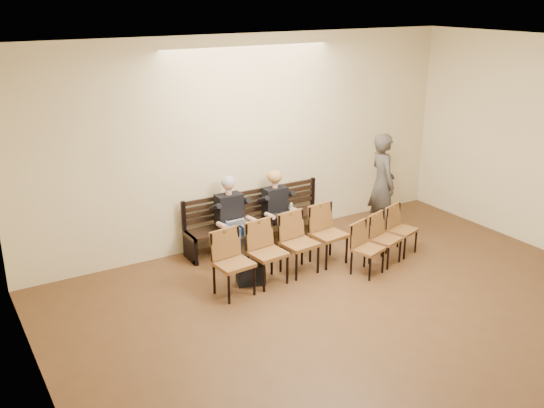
{
  "coord_description": "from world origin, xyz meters",
  "views": [
    {
      "loc": [
        -4.76,
        -3.7,
        4.12
      ],
      "look_at": [
        -0.11,
        4.05,
        0.94
      ],
      "focal_mm": 40.0,
      "sensor_mm": 36.0,
      "label": 1
    }
  ],
  "objects_px": {
    "seated_man": "(232,218)",
    "seated_woman": "(278,211)",
    "chair_row_back": "(386,239)",
    "laptop": "(238,224)",
    "passerby": "(383,176)",
    "bench": "(258,233)",
    "water_bottle": "(291,216)",
    "bag": "(251,274)",
    "chair_row_front": "(284,249)"
  },
  "relations": [
    {
      "from": "bag",
      "to": "chair_row_back",
      "type": "xyz_separation_m",
      "value": [
        2.19,
        -0.48,
        0.26
      ]
    },
    {
      "from": "bench",
      "to": "passerby",
      "type": "bearing_deg",
      "value": -15.32
    },
    {
      "from": "seated_man",
      "to": "laptop",
      "type": "relative_size",
      "value": 3.98
    },
    {
      "from": "seated_man",
      "to": "bag",
      "type": "relative_size",
      "value": 3.18
    },
    {
      "from": "seated_woman",
      "to": "laptop",
      "type": "bearing_deg",
      "value": -170.73
    },
    {
      "from": "seated_man",
      "to": "chair_row_front",
      "type": "relative_size",
      "value": 0.56
    },
    {
      "from": "bag",
      "to": "passerby",
      "type": "xyz_separation_m",
      "value": [
        3.01,
        0.61,
        0.9
      ]
    },
    {
      "from": "bench",
      "to": "laptop",
      "type": "distance_m",
      "value": 0.67
    },
    {
      "from": "passerby",
      "to": "chair_row_front",
      "type": "relative_size",
      "value": 0.91
    },
    {
      "from": "laptop",
      "to": "passerby",
      "type": "distance_m",
      "value": 2.77
    },
    {
      "from": "passerby",
      "to": "chair_row_back",
      "type": "xyz_separation_m",
      "value": [
        -0.82,
        -1.08,
        -0.64
      ]
    },
    {
      "from": "water_bottle",
      "to": "passerby",
      "type": "xyz_separation_m",
      "value": [
        1.74,
        -0.26,
        0.49
      ]
    },
    {
      "from": "bench",
      "to": "chair_row_front",
      "type": "xyz_separation_m",
      "value": [
        -0.29,
        -1.3,
        0.25
      ]
    },
    {
      "from": "seated_man",
      "to": "seated_woman",
      "type": "relative_size",
      "value": 1.09
    },
    {
      "from": "bench",
      "to": "bag",
      "type": "height_order",
      "value": "bench"
    },
    {
      "from": "seated_man",
      "to": "bag",
      "type": "xyz_separation_m",
      "value": [
        -0.26,
        -1.09,
        -0.49
      ]
    },
    {
      "from": "chair_row_front",
      "to": "water_bottle",
      "type": "bearing_deg",
      "value": 46.29
    },
    {
      "from": "seated_man",
      "to": "chair_row_front",
      "type": "bearing_deg",
      "value": -77.28
    },
    {
      "from": "water_bottle",
      "to": "seated_woman",
      "type": "bearing_deg",
      "value": 120.16
    },
    {
      "from": "seated_man",
      "to": "chair_row_front",
      "type": "height_order",
      "value": "seated_man"
    },
    {
      "from": "seated_man",
      "to": "chair_row_back",
      "type": "bearing_deg",
      "value": -39.09
    },
    {
      "from": "laptop",
      "to": "passerby",
      "type": "relative_size",
      "value": 0.15
    },
    {
      "from": "bench",
      "to": "chair_row_back",
      "type": "height_order",
      "value": "chair_row_back"
    },
    {
      "from": "water_bottle",
      "to": "chair_row_back",
      "type": "height_order",
      "value": "chair_row_back"
    },
    {
      "from": "passerby",
      "to": "chair_row_front",
      "type": "height_order",
      "value": "passerby"
    },
    {
      "from": "laptop",
      "to": "chair_row_back",
      "type": "xyz_separation_m",
      "value": [
        1.89,
        -1.43,
        -0.16
      ]
    },
    {
      "from": "laptop",
      "to": "seated_man",
      "type": "bearing_deg",
      "value": 109.87
    },
    {
      "from": "seated_man",
      "to": "bag",
      "type": "height_order",
      "value": "seated_man"
    },
    {
      "from": "bench",
      "to": "seated_man",
      "type": "bearing_deg",
      "value": -167.82
    },
    {
      "from": "chair_row_front",
      "to": "chair_row_back",
      "type": "bearing_deg",
      "value": -19.15
    },
    {
      "from": "bench",
      "to": "water_bottle",
      "type": "height_order",
      "value": "water_bottle"
    },
    {
      "from": "bag",
      "to": "passerby",
      "type": "height_order",
      "value": "passerby"
    },
    {
      "from": "laptop",
      "to": "water_bottle",
      "type": "bearing_deg",
      "value": -0.82
    },
    {
      "from": "passerby",
      "to": "chair_row_back",
      "type": "distance_m",
      "value": 1.5
    },
    {
      "from": "bench",
      "to": "passerby",
      "type": "height_order",
      "value": "passerby"
    },
    {
      "from": "bench",
      "to": "water_bottle",
      "type": "relative_size",
      "value": 12.45
    },
    {
      "from": "laptop",
      "to": "water_bottle",
      "type": "height_order",
      "value": "laptop"
    },
    {
      "from": "bag",
      "to": "water_bottle",
      "type": "bearing_deg",
      "value": 34.34
    },
    {
      "from": "seated_woman",
      "to": "passerby",
      "type": "bearing_deg",
      "value": -14.41
    },
    {
      "from": "water_bottle",
      "to": "bag",
      "type": "bearing_deg",
      "value": -145.66
    },
    {
      "from": "chair_row_back",
      "to": "passerby",
      "type": "bearing_deg",
      "value": 34.97
    },
    {
      "from": "bench",
      "to": "chair_row_front",
      "type": "bearing_deg",
      "value": -102.66
    },
    {
      "from": "chair_row_back",
      "to": "seated_woman",
      "type": "bearing_deg",
      "value": 105.96
    },
    {
      "from": "chair_row_back",
      "to": "laptop",
      "type": "bearing_deg",
      "value": 125.05
    },
    {
      "from": "seated_woman",
      "to": "water_bottle",
      "type": "relative_size",
      "value": 5.63
    },
    {
      "from": "passerby",
      "to": "laptop",
      "type": "bearing_deg",
      "value": 97.95
    },
    {
      "from": "seated_man",
      "to": "chair_row_front",
      "type": "xyz_separation_m",
      "value": [
        0.27,
        -1.18,
        -0.17
      ]
    },
    {
      "from": "water_bottle",
      "to": "chair_row_back",
      "type": "xyz_separation_m",
      "value": [
        0.92,
        -1.34,
        -0.15
      ]
    },
    {
      "from": "seated_woman",
      "to": "passerby",
      "type": "relative_size",
      "value": 0.56
    },
    {
      "from": "seated_man",
      "to": "chair_row_front",
      "type": "distance_m",
      "value": 1.22
    }
  ]
}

